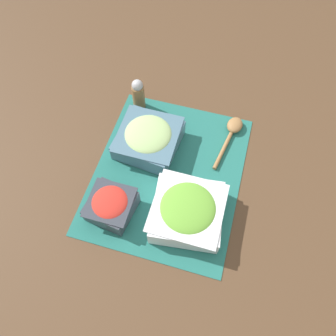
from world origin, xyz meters
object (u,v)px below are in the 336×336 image
cucumber_bowl (148,138)px  wooden_spoon (232,130)px  tomato_bowl (111,205)px  lettuce_bowl (187,211)px  pepper_shaker (138,94)px

cucumber_bowl → wooden_spoon: cucumber_bowl is taller
tomato_bowl → lettuce_bowl: (0.04, -0.20, 0.00)m
lettuce_bowl → wooden_spoon: bearing=-12.2°
tomato_bowl → cucumber_bowl: size_ratio=0.69×
cucumber_bowl → wooden_spoon: 0.27m
lettuce_bowl → wooden_spoon: lettuce_bowl is taller
lettuce_bowl → cucumber_bowl: size_ratio=1.06×
wooden_spoon → pepper_shaker: pepper_shaker is taller
wooden_spoon → pepper_shaker: bearing=86.1°
lettuce_bowl → cucumber_bowl: lettuce_bowl is taller
pepper_shaker → cucumber_bowl: bearing=-151.1°
cucumber_bowl → tomato_bowl: bearing=172.1°
lettuce_bowl → tomato_bowl: bearing=100.7°
cucumber_bowl → wooden_spoon: bearing=-63.5°
cucumber_bowl → pepper_shaker: size_ratio=1.64×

